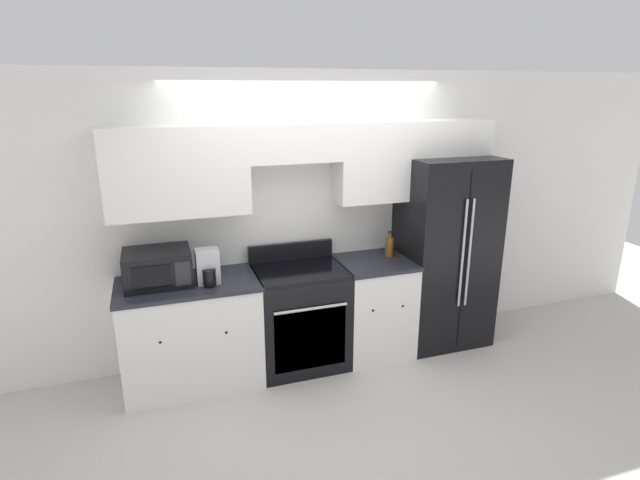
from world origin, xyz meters
TOP-DOWN VIEW (x-y plane):
  - ground_plane at (0.00, 0.00)m, footprint 12.00×12.00m
  - wall_back at (0.01, 0.59)m, footprint 8.00×0.39m
  - lower_cabinets_left at (-1.15, 0.31)m, footprint 1.14×0.64m
  - lower_cabinets_right at (0.53, 0.31)m, footprint 0.67×0.64m
  - oven_range at (-0.19, 0.31)m, footprint 0.79×0.65m
  - refrigerator at (1.28, 0.36)m, footprint 0.85×0.76m
  - microwave at (-1.36, 0.36)m, footprint 0.52×0.43m
  - bottle at (0.72, 0.39)m, footprint 0.08×0.08m
  - paper_towel_holder at (-0.98, 0.24)m, footprint 0.18×0.21m

SIDE VIEW (x-z plane):
  - ground_plane at x=0.00m, z-range 0.00..0.00m
  - lower_cabinets_left at x=-1.15m, z-range 0.00..0.92m
  - lower_cabinets_right at x=0.53m, z-range 0.00..0.92m
  - oven_range at x=-0.19m, z-range -0.07..1.00m
  - refrigerator at x=1.28m, z-range 0.00..1.84m
  - bottle at x=0.72m, z-range 0.89..1.14m
  - paper_towel_holder at x=-0.98m, z-range 0.91..1.19m
  - microwave at x=-1.36m, z-range 0.92..1.20m
  - wall_back at x=0.01m, z-range 0.19..2.79m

